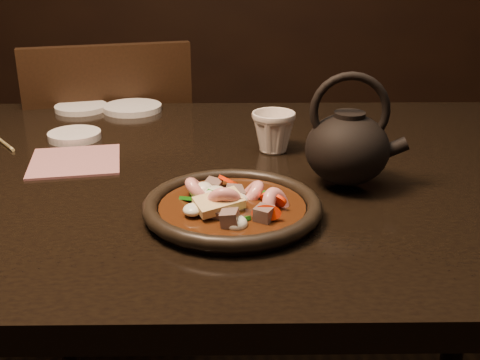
{
  "coord_description": "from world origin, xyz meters",
  "views": [
    {
      "loc": [
        0.12,
        -0.97,
        1.12
      ],
      "look_at": [
        0.13,
        -0.18,
        0.8
      ],
      "focal_mm": 45.0,
      "sensor_mm": 36.0,
      "label": 1
    }
  ],
  "objects_px": {
    "plate": "(232,208)",
    "teapot": "(348,145)",
    "table": "(165,210)",
    "tea_cup": "(273,131)",
    "chair": "(115,186)"
  },
  "relations": [
    {
      "from": "plate",
      "to": "tea_cup",
      "type": "distance_m",
      "value": 0.29
    },
    {
      "from": "table",
      "to": "teapot",
      "type": "bearing_deg",
      "value": -13.65
    },
    {
      "from": "tea_cup",
      "to": "teapot",
      "type": "relative_size",
      "value": 0.45
    },
    {
      "from": "chair",
      "to": "teapot",
      "type": "relative_size",
      "value": 4.93
    },
    {
      "from": "tea_cup",
      "to": "teapot",
      "type": "xyz_separation_m",
      "value": [
        0.11,
        -0.17,
        0.03
      ]
    },
    {
      "from": "chair",
      "to": "teapot",
      "type": "bearing_deg",
      "value": 113.96
    },
    {
      "from": "chair",
      "to": "teapot",
      "type": "xyz_separation_m",
      "value": [
        0.51,
        -0.64,
        0.33
      ]
    },
    {
      "from": "teapot",
      "to": "chair",
      "type": "bearing_deg",
      "value": 132.5
    },
    {
      "from": "plate",
      "to": "teapot",
      "type": "xyz_separation_m",
      "value": [
        0.18,
        0.12,
        0.05
      ]
    },
    {
      "from": "table",
      "to": "chair",
      "type": "xyz_separation_m",
      "value": [
        -0.21,
        0.57,
        -0.19
      ]
    },
    {
      "from": "chair",
      "to": "tea_cup",
      "type": "relative_size",
      "value": 10.94
    },
    {
      "from": "plate",
      "to": "tea_cup",
      "type": "height_order",
      "value": "tea_cup"
    },
    {
      "from": "teapot",
      "to": "table",
      "type": "bearing_deg",
      "value": 170.48
    },
    {
      "from": "plate",
      "to": "tea_cup",
      "type": "xyz_separation_m",
      "value": [
        0.08,
        0.28,
        0.03
      ]
    },
    {
      "from": "table",
      "to": "tea_cup",
      "type": "xyz_separation_m",
      "value": [
        0.2,
        0.09,
        0.12
      ]
    }
  ]
}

